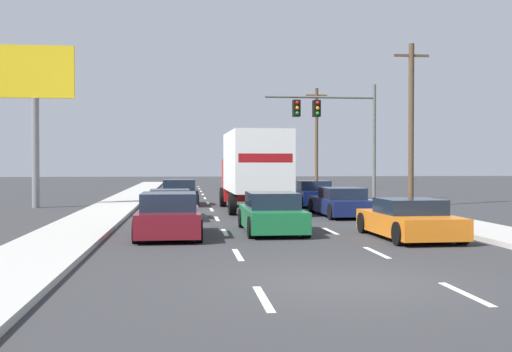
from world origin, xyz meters
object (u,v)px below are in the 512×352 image
(car_black, at_px, (179,193))
(car_orange, at_px, (409,220))
(traffic_signal_mast, at_px, (330,118))
(utility_pole_far, at_px, (317,137))
(car_silver, at_px, (170,205))
(car_blue, at_px, (313,194))
(utility_pole_mid, at_px, (411,123))
(roadside_billboard, at_px, (35,93))
(box_truck, at_px, (254,166))
(car_maroon, at_px, (169,216))
(car_navy, at_px, (341,203))
(car_green, at_px, (272,214))

(car_black, distance_m, car_orange, 17.20)
(traffic_signal_mast, distance_m, utility_pole_far, 16.82)
(car_silver, height_order, car_blue, car_blue)
(utility_pole_mid, bearing_deg, roadside_billboard, 176.94)
(utility_pole_mid, bearing_deg, utility_pole_far, 91.03)
(utility_pole_far, bearing_deg, box_truck, -108.16)
(car_maroon, bearing_deg, car_navy, 44.47)
(car_black, height_order, car_navy, car_black)
(traffic_signal_mast, distance_m, roadside_billboard, 16.10)
(car_silver, distance_m, car_blue, 9.70)
(car_black, relative_size, car_silver, 1.04)
(car_blue, distance_m, car_navy, 6.30)
(car_green, relative_size, utility_pole_mid, 0.52)
(utility_pole_mid, bearing_deg, car_navy, -132.04)
(box_truck, height_order, car_orange, box_truck)
(car_silver, xyz_separation_m, utility_pole_mid, (11.97, 5.87, 3.71))
(box_truck, height_order, roadside_billboard, roadside_billboard)
(utility_pole_mid, bearing_deg, car_silver, -153.87)
(traffic_signal_mast, bearing_deg, car_silver, -129.40)
(box_truck, relative_size, utility_pole_far, 0.97)
(car_maroon, relative_size, car_navy, 0.91)
(box_truck, bearing_deg, car_maroon, -110.04)
(car_silver, distance_m, traffic_signal_mast, 14.69)
(car_maroon, xyz_separation_m, car_orange, (6.94, -1.17, -0.08))
(traffic_signal_mast, bearing_deg, utility_pole_far, 80.87)
(box_truck, xyz_separation_m, traffic_signal_mast, (5.21, 7.43, 2.77))
(car_navy, height_order, utility_pole_far, utility_pole_far)
(utility_pole_far, xyz_separation_m, roadside_billboard, (-18.25, -20.59, 1.23))
(car_black, distance_m, utility_pole_far, 22.62)
(car_silver, height_order, car_maroon, car_maroon)
(car_silver, distance_m, car_navy, 6.99)
(car_black, height_order, car_green, car_black)
(utility_pole_mid, xyz_separation_m, roadside_billboard, (-18.64, 0.99, 1.36))
(car_black, xyz_separation_m, roadside_billboard, (-6.94, -1.37, 4.99))
(car_navy, distance_m, traffic_signal_mast, 11.51)
(car_navy, relative_size, utility_pole_far, 0.55)
(car_orange, bearing_deg, car_black, 113.24)
(car_green, xyz_separation_m, traffic_signal_mast, (5.60, 16.37, 4.24))
(car_black, bearing_deg, car_navy, -49.64)
(car_black, height_order, traffic_signal_mast, traffic_signal_mast)
(car_maroon, xyz_separation_m, car_blue, (6.96, 13.03, -0.01))
(car_blue, bearing_deg, car_navy, -90.89)
(utility_pole_mid, height_order, utility_pole_far, utility_pole_far)
(car_navy, bearing_deg, car_blue, 89.11)
(car_silver, relative_size, car_orange, 0.99)
(car_blue, bearing_deg, box_truck, -136.43)
(car_silver, bearing_deg, car_blue, 43.15)
(traffic_signal_mast, bearing_deg, roadside_billboard, -165.65)
(car_orange, distance_m, utility_pole_mid, 14.79)
(car_maroon, distance_m, traffic_signal_mast, 19.82)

